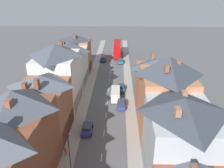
% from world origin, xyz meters
% --- Properties ---
extents(pavement_left, '(2.20, 104.00, 0.14)m').
position_xyz_m(pavement_left, '(-5.10, 38.00, 0.07)').
color(pavement_left, gray).
rests_on(pavement_left, ground).
extents(pavement_right, '(2.20, 104.00, 0.14)m').
position_xyz_m(pavement_right, '(5.10, 38.00, 0.07)').
color(pavement_right, gray).
rests_on(pavement_right, ground).
extents(centre_line_dashes, '(0.14, 97.80, 0.01)m').
position_xyz_m(centre_line_dashes, '(0.00, 36.00, 0.01)').
color(centre_line_dashes, silver).
rests_on(centre_line_dashes, ground).
extents(terrace_row_left, '(8.00, 64.09, 13.70)m').
position_xyz_m(terrace_row_left, '(-10.19, 19.32, 6.26)').
color(terrace_row_left, '#B2704C').
rests_on(terrace_row_left, ground).
extents(terrace_row_right, '(8.00, 44.67, 14.50)m').
position_xyz_m(terrace_row_right, '(10.19, 10.42, 6.01)').
color(terrace_row_right, brown).
rests_on(terrace_row_right, ground).
extents(double_decker_bus_lead, '(2.74, 10.80, 5.30)m').
position_xyz_m(double_decker_bus_lead, '(1.79, 64.90, 2.82)').
color(double_decker_bus_lead, '#B70F0F').
rests_on(double_decker_bus_lead, ground).
extents(car_near_blue, '(1.90, 4.03, 1.60)m').
position_xyz_m(car_near_blue, '(3.10, 35.59, 0.81)').
color(car_near_blue, '#236093').
rests_on(car_near_blue, ground).
extents(car_near_silver, '(1.90, 3.98, 1.57)m').
position_xyz_m(car_near_silver, '(-3.10, 18.31, 0.79)').
color(car_near_silver, navy).
rests_on(car_near_silver, ground).
extents(car_parked_left_a, '(1.90, 4.38, 1.66)m').
position_xyz_m(car_parked_left_a, '(3.10, 27.46, 0.84)').
color(car_parked_left_a, navy).
rests_on(car_parked_left_a, ground).
extents(car_parked_right_a, '(1.90, 3.96, 1.59)m').
position_xyz_m(car_parked_right_a, '(3.10, 56.81, 0.80)').
color(car_parked_right_a, '#236093').
rests_on(car_parked_right_a, ground).
extents(car_mid_black, '(1.90, 4.02, 1.69)m').
position_xyz_m(car_mid_black, '(-3.10, 58.81, 0.85)').
color(car_mid_black, navy).
rests_on(car_mid_black, ground).
extents(delivery_van, '(2.20, 5.20, 2.41)m').
position_xyz_m(delivery_van, '(1.80, 30.96, 1.34)').
color(delivery_van, silver).
rests_on(delivery_van, ground).
extents(pedestrian_mid_left, '(0.36, 0.22, 1.61)m').
position_xyz_m(pedestrian_mid_left, '(-5.54, 12.09, 1.03)').
color(pedestrian_mid_left, gray).
rests_on(pedestrian_mid_left, pavement_left).
extents(street_lamp, '(0.20, 1.12, 5.50)m').
position_xyz_m(street_lamp, '(-4.25, 9.76, 3.24)').
color(street_lamp, black).
rests_on(street_lamp, ground).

